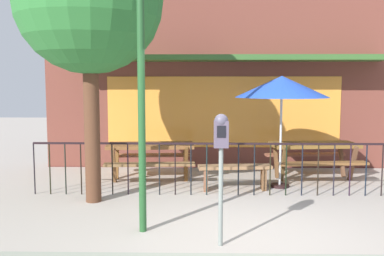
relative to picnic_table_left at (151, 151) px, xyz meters
The scene contains 10 objects.
ground 3.80m from the picnic_table_left, 64.77° to the right, with size 40.00×40.00×0.00m, color #ABA196.
pub_storefront 2.82m from the picnic_table_left, 45.62° to the left, with size 8.58×1.40×4.52m.
patio_fence_front 2.00m from the picnic_table_left, 37.01° to the right, with size 7.24×0.04×0.97m.
picnic_table_left is the anchor object (origin of this frame).
picnic_table_right 3.46m from the picnic_table_left, ahead, with size 1.92×1.53×0.79m.
patio_umbrella 3.00m from the picnic_table_left, 12.07° to the right, with size 1.81×1.81×2.18m.
patio_bench 1.91m from the picnic_table_left, 25.55° to the right, with size 1.42×0.45×0.48m.
parking_meter_near 3.97m from the picnic_table_left, 70.46° to the right, with size 0.18×0.17×1.67m.
street_tree 3.35m from the picnic_table_left, 115.44° to the right, with size 2.47×2.47×4.66m.
street_lamp 3.84m from the picnic_table_left, 85.31° to the right, with size 0.28×0.28×4.26m.
Camera 1 is at (-0.54, -5.57, 2.04)m, focal length 40.43 mm.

